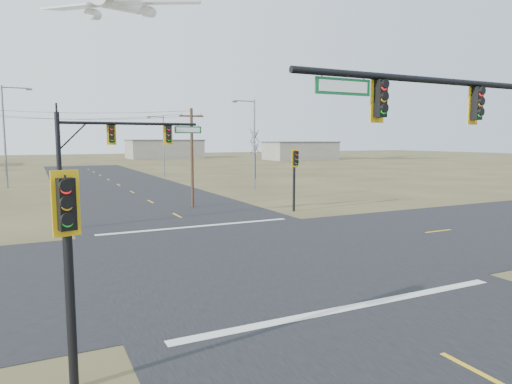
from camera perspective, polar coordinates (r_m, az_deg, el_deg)
ground at (r=21.28m, az=-0.63°, el=-7.81°), size 320.00×320.00×0.00m
road_ew at (r=21.28m, az=-0.63°, el=-7.78°), size 160.00×14.00×0.02m
road_ns at (r=21.28m, az=-0.63°, el=-7.78°), size 14.00×160.00×0.02m
stop_bar_near at (r=15.15m, az=12.03°, el=-13.86°), size 12.00×0.40×0.01m
stop_bar_far at (r=28.07m, az=-7.24°, el=-4.27°), size 12.00×0.40×0.01m
mast_arm_near at (r=16.92m, az=26.60°, el=6.81°), size 11.10×0.48×7.66m
mast_arm_far at (r=29.08m, az=-17.50°, el=5.65°), size 8.84×0.48×6.86m
pedestal_signal_ne at (r=33.49m, az=4.91°, el=3.25°), size 0.59×0.52×4.65m
pedestal_signal_sw at (r=10.02m, az=-22.51°, el=-4.83°), size 0.64×0.56×4.70m
utility_pole_near at (r=35.69m, az=-8.00°, el=4.53°), size 1.88×0.26×7.68m
streetlight_a at (r=48.73m, az=-0.43°, el=6.62°), size 2.65×0.30×9.50m
streetlight_b at (r=66.76m, az=-11.62°, el=6.07°), size 2.43×0.36×8.68m
streetlight_c at (r=56.91m, az=-28.72°, el=6.72°), size 3.10×0.38×11.09m
bare_tree_c at (r=61.38m, az=-0.12°, el=5.62°), size 2.72×2.72×5.44m
bare_tree_d at (r=68.47m, az=-0.21°, el=7.06°), size 3.30×3.30×7.30m
warehouse_mid at (r=133.03m, az=-11.38°, el=5.23°), size 20.00×12.00×5.00m
warehouse_right at (r=121.75m, az=5.58°, el=5.10°), size 18.00×10.00×4.50m
jet_airliner at (r=95.02m, az=-16.59°, el=21.85°), size 28.33×28.60×12.93m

